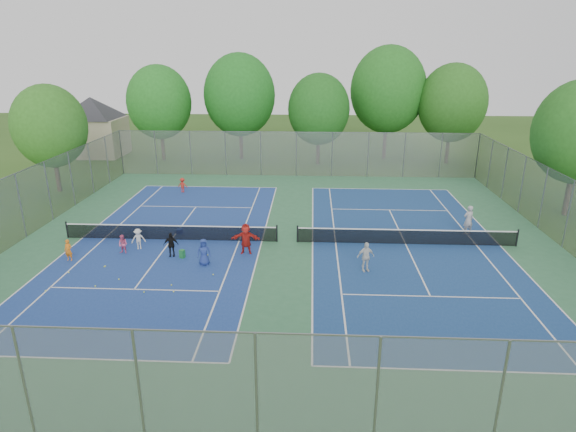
% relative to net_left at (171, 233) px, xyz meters
% --- Properties ---
extents(ground, '(120.00, 120.00, 0.00)m').
position_rel_net_left_xyz_m(ground, '(7.00, 0.00, -0.46)').
color(ground, '#2D5119').
rests_on(ground, ground).
extents(court_pad, '(32.00, 32.00, 0.01)m').
position_rel_net_left_xyz_m(court_pad, '(7.00, 0.00, -0.45)').
color(court_pad, '#326943').
rests_on(court_pad, ground).
extents(court_left, '(10.97, 23.77, 0.01)m').
position_rel_net_left_xyz_m(court_left, '(0.00, 0.00, -0.44)').
color(court_left, navy).
rests_on(court_left, court_pad).
extents(court_right, '(10.97, 23.77, 0.01)m').
position_rel_net_left_xyz_m(court_right, '(14.00, 0.00, -0.44)').
color(court_right, navy).
rests_on(court_right, court_pad).
extents(net_left, '(12.87, 0.10, 0.91)m').
position_rel_net_left_xyz_m(net_left, '(0.00, 0.00, 0.00)').
color(net_left, black).
rests_on(net_left, ground).
extents(net_right, '(12.87, 0.10, 0.91)m').
position_rel_net_left_xyz_m(net_right, '(14.00, 0.00, 0.00)').
color(net_right, black).
rests_on(net_right, ground).
extents(fence_north, '(32.00, 0.10, 4.00)m').
position_rel_net_left_xyz_m(fence_north, '(7.00, 16.00, 1.54)').
color(fence_north, gray).
rests_on(fence_north, ground).
extents(fence_south, '(32.00, 0.10, 4.00)m').
position_rel_net_left_xyz_m(fence_south, '(7.00, -16.00, 1.54)').
color(fence_south, gray).
rests_on(fence_south, ground).
extents(fence_west, '(0.10, 32.00, 4.00)m').
position_rel_net_left_xyz_m(fence_west, '(-9.00, 0.00, 1.54)').
color(fence_west, gray).
rests_on(fence_west, ground).
extents(fence_east, '(0.10, 32.00, 4.00)m').
position_rel_net_left_xyz_m(fence_east, '(23.00, 0.00, 1.54)').
color(fence_east, gray).
rests_on(fence_east, ground).
extents(house, '(11.03, 11.03, 7.30)m').
position_rel_net_left_xyz_m(house, '(-15.00, 24.00, 3.76)').
color(house, '#B7A88C').
rests_on(house, ground).
extents(tree_nw, '(6.40, 6.40, 9.58)m').
position_rel_net_left_xyz_m(tree_nw, '(-7.00, 22.00, 5.44)').
color(tree_nw, '#443326').
rests_on(tree_nw, ground).
extents(tree_nl, '(7.20, 7.20, 10.69)m').
position_rel_net_left_xyz_m(tree_nl, '(1.00, 23.00, 6.09)').
color(tree_nl, '#443326').
rests_on(tree_nl, ground).
extents(tree_nc, '(6.00, 6.00, 8.85)m').
position_rel_net_left_xyz_m(tree_nc, '(9.00, 21.00, 4.94)').
color(tree_nc, '#443326').
rests_on(tree_nc, ground).
extents(tree_nr, '(7.60, 7.60, 11.42)m').
position_rel_net_left_xyz_m(tree_nr, '(16.00, 24.00, 6.59)').
color(tree_nr, '#443326').
rests_on(tree_nr, ground).
extents(tree_ne, '(6.60, 6.60, 9.77)m').
position_rel_net_left_xyz_m(tree_ne, '(22.00, 22.00, 5.51)').
color(tree_ne, '#443326').
rests_on(tree_ne, ground).
extents(tree_side_w, '(5.60, 5.60, 8.47)m').
position_rel_net_left_xyz_m(tree_side_w, '(-12.00, 10.00, 4.79)').
color(tree_side_w, '#443326').
rests_on(tree_side_w, ground).
extents(ball_crate, '(0.39, 0.39, 0.31)m').
position_rel_net_left_xyz_m(ball_crate, '(0.21, 1.10, -0.30)').
color(ball_crate, blue).
rests_on(ball_crate, ground).
extents(ball_hopper, '(0.32, 0.32, 0.48)m').
position_rel_net_left_xyz_m(ball_hopper, '(1.36, -2.62, -0.21)').
color(ball_hopper, '#227E35').
rests_on(ball_hopper, ground).
extents(student_a, '(0.47, 0.33, 1.21)m').
position_rel_net_left_xyz_m(student_a, '(-4.68, -3.25, 0.15)').
color(student_a, orange).
rests_on(student_a, ground).
extents(student_b, '(0.61, 0.52, 1.10)m').
position_rel_net_left_xyz_m(student_b, '(-2.10, -2.15, 0.09)').
color(student_b, '#DC557F').
rests_on(student_b, ground).
extents(student_c, '(0.90, 0.68, 1.24)m').
position_rel_net_left_xyz_m(student_c, '(-1.46, -1.47, 0.16)').
color(student_c, beige).
rests_on(student_c, ground).
extents(student_d, '(0.85, 0.47, 1.38)m').
position_rel_net_left_xyz_m(student_d, '(0.70, -2.40, 0.23)').
color(student_d, black).
rests_on(student_d, ground).
extents(student_e, '(0.82, 0.64, 1.48)m').
position_rel_net_left_xyz_m(student_e, '(2.77, -3.46, 0.29)').
color(student_e, navy).
rests_on(student_e, ground).
extents(student_f, '(1.64, 0.53, 1.76)m').
position_rel_net_left_xyz_m(student_f, '(4.78, -1.79, 0.43)').
color(student_f, red).
rests_on(student_f, ground).
extents(child_far_baseline, '(0.82, 0.53, 1.19)m').
position_rel_net_left_xyz_m(child_far_baseline, '(-1.93, 10.19, 0.14)').
color(child_far_baseline, red).
rests_on(child_far_baseline, ground).
extents(instructor, '(0.79, 0.64, 1.87)m').
position_rel_net_left_xyz_m(instructor, '(18.10, 1.85, 0.48)').
color(instructor, '#9B9C9E').
rests_on(instructor, ground).
extents(teen_court_b, '(1.00, 0.63, 1.59)m').
position_rel_net_left_xyz_m(teen_court_b, '(11.23, -3.76, 0.34)').
color(teen_court_b, silver).
rests_on(teen_court_b, ground).
extents(tennis_ball_0, '(0.07, 0.07, 0.07)m').
position_rel_net_left_xyz_m(tennis_ball_0, '(0.59, -6.71, -0.42)').
color(tennis_ball_0, '#B7DC33').
rests_on(tennis_ball_0, ground).
extents(tennis_ball_1, '(0.07, 0.07, 0.07)m').
position_rel_net_left_xyz_m(tennis_ball_1, '(-2.45, -4.04, -0.42)').
color(tennis_ball_1, '#D0F138').
rests_on(tennis_ball_1, ground).
extents(tennis_ball_2, '(0.07, 0.07, 0.07)m').
position_rel_net_left_xyz_m(tennis_ball_2, '(1.68, -5.93, -0.42)').
color(tennis_ball_2, '#E0EE37').
rests_on(tennis_ball_2, ground).
extents(tennis_ball_3, '(0.07, 0.07, 0.07)m').
position_rel_net_left_xyz_m(tennis_ball_3, '(-1.98, -6.22, -0.42)').
color(tennis_ball_3, '#CFE936').
rests_on(tennis_ball_3, ground).
extents(tennis_ball_4, '(0.07, 0.07, 0.07)m').
position_rel_net_left_xyz_m(tennis_ball_4, '(2.68, -2.26, -0.42)').
color(tennis_ball_4, '#C3CF30').
rests_on(tennis_ball_4, ground).
extents(tennis_ball_5, '(0.07, 0.07, 0.07)m').
position_rel_net_left_xyz_m(tennis_ball_5, '(-1.11, -5.45, -0.42)').
color(tennis_ball_5, '#D0EA36').
rests_on(tennis_ball_5, ground).
extents(tennis_ball_6, '(0.07, 0.07, 0.07)m').
position_rel_net_left_xyz_m(tennis_ball_6, '(-3.98, -4.81, -0.42)').
color(tennis_ball_6, '#D9E936').
rests_on(tennis_ball_6, ground).
extents(tennis_ball_7, '(0.07, 0.07, 0.07)m').
position_rel_net_left_xyz_m(tennis_ball_7, '(-4.13, -6.80, -0.42)').
color(tennis_ball_7, '#B5DE33').
rests_on(tennis_ball_7, ground).
extents(tennis_ball_8, '(0.07, 0.07, 0.07)m').
position_rel_net_left_xyz_m(tennis_ball_8, '(1.97, -6.60, -0.42)').
color(tennis_ball_8, '#DAEA36').
rests_on(tennis_ball_8, ground).
extents(tennis_ball_9, '(0.07, 0.07, 0.07)m').
position_rel_net_left_xyz_m(tennis_ball_9, '(-2.42, -3.96, -0.42)').
color(tennis_ball_9, '#D3E034').
rests_on(tennis_ball_9, ground).
extents(tennis_ball_10, '(0.07, 0.07, 0.07)m').
position_rel_net_left_xyz_m(tennis_ball_10, '(3.47, -4.69, -0.42)').
color(tennis_ball_10, '#D6E735').
rests_on(tennis_ball_10, ground).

